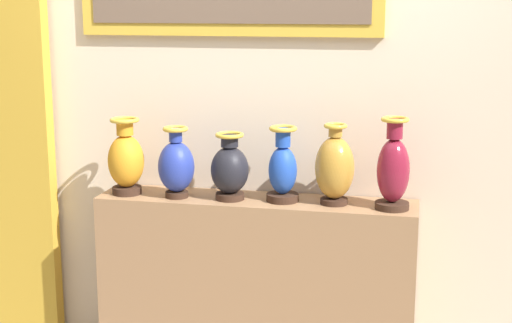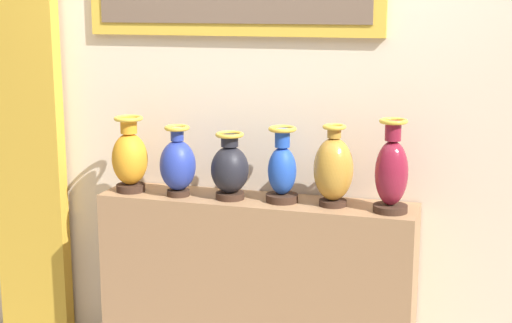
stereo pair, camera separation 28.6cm
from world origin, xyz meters
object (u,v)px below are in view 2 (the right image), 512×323
vase_sapphire (282,170)px  vase_burgundy (392,172)px  vase_ochre (333,169)px  vase_amber (130,158)px  vase_cobalt (178,164)px  vase_onyx (230,169)px

vase_sapphire → vase_burgundy: vase_burgundy is taller
vase_ochre → vase_burgundy: 0.27m
vase_amber → vase_cobalt: (0.26, -0.01, -0.01)m
vase_amber → vase_ochre: vase_ochre is taller
vase_sapphire → vase_ochre: (0.24, -0.00, 0.02)m
vase_amber → vase_cobalt: bearing=-2.6°
vase_sapphire → vase_ochre: vase_ochre is taller
vase_amber → vase_sapphire: vase_amber is taller
vase_burgundy → vase_sapphire: bearing=176.6°
vase_sapphire → vase_ochre: size_ratio=0.95×
vase_sapphire → vase_burgundy: size_ratio=0.85×
vase_cobalt → vase_ochre: vase_ochre is taller
vase_onyx → vase_sapphire: size_ratio=0.90×
vase_ochre → vase_burgundy: size_ratio=0.90×
vase_cobalt → vase_onyx: vase_cobalt is taller
vase_cobalt → vase_sapphire: bearing=4.4°
vase_amber → vase_ochre: (1.01, 0.03, 0.00)m
vase_cobalt → vase_sapphire: size_ratio=0.96×
vase_onyx → vase_ochre: (0.49, 0.02, 0.03)m
vase_ochre → vase_amber: bearing=-178.5°
vase_onyx → vase_ochre: size_ratio=0.85×
vase_ochre → vase_cobalt: bearing=-177.1°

